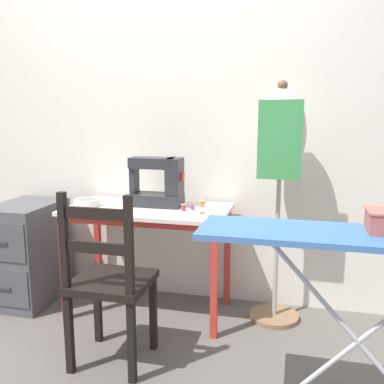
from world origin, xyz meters
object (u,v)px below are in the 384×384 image
at_px(wooden_chair, 109,283).
at_px(thread_spool_far_edge, 202,204).
at_px(thread_spool_near_machine, 183,208).
at_px(dress_form, 280,151).
at_px(sewing_machine, 160,183).
at_px(scissors, 206,214).
at_px(thread_spool_mid_table, 192,207).
at_px(filing_cabinet, 28,252).
at_px(fabric_bowl, 86,203).
at_px(ironing_board, 365,246).

bearing_deg(wooden_chair, thread_spool_far_edge, 65.61).
distance_m(thread_spool_near_machine, dress_form, 0.69).
relative_size(sewing_machine, thread_spool_near_machine, 8.08).
height_order(scissors, thread_spool_mid_table, thread_spool_mid_table).
bearing_deg(wooden_chair, dress_form, 41.56).
distance_m(sewing_machine, thread_spool_mid_table, 0.28).
height_order(sewing_machine, thread_spool_far_edge, sewing_machine).
distance_m(filing_cabinet, dress_form, 1.87).
xyz_separation_m(wooden_chair, filing_cabinet, (-0.90, 0.60, -0.10)).
height_order(sewing_machine, fabric_bowl, sewing_machine).
bearing_deg(thread_spool_far_edge, thread_spool_mid_table, -112.72).
height_order(sewing_machine, thread_spool_near_machine, sewing_machine).
bearing_deg(thread_spool_far_edge, wooden_chair, -114.39).
distance_m(fabric_bowl, thread_spool_near_machine, 0.65).
relative_size(wooden_chair, filing_cabinet, 1.35).
height_order(thread_spool_near_machine, thread_spool_mid_table, thread_spool_near_machine).
distance_m(filing_cabinet, ironing_board, 2.30).
bearing_deg(fabric_bowl, filing_cabinet, 176.19).
relative_size(thread_spool_mid_table, wooden_chair, 0.03).
relative_size(sewing_machine, wooden_chair, 0.38).
distance_m(thread_spool_mid_table, wooden_chair, 0.75).
bearing_deg(thread_spool_mid_table, thread_spool_near_machine, -136.14).
xyz_separation_m(thread_spool_near_machine, wooden_chair, (-0.24, -0.58, -0.29)).
relative_size(thread_spool_near_machine, filing_cabinet, 0.06).
bearing_deg(dress_form, filing_cabinet, -175.82).
distance_m(fabric_bowl, wooden_chair, 0.75).
xyz_separation_m(thread_spool_mid_table, ironing_board, (0.90, -0.87, 0.09)).
bearing_deg(fabric_bowl, thread_spool_near_machine, 1.72).
bearing_deg(wooden_chair, sewing_machine, 85.74).
bearing_deg(sewing_machine, wooden_chair, -94.26).
xyz_separation_m(fabric_bowl, dress_form, (1.22, 0.16, 0.35)).
height_order(dress_form, ironing_board, dress_form).
height_order(thread_spool_near_machine, filing_cabinet, thread_spool_near_machine).
relative_size(sewing_machine, fabric_bowl, 2.14).
xyz_separation_m(fabric_bowl, thread_spool_far_edge, (0.74, 0.16, -0.00)).
relative_size(thread_spool_far_edge, ironing_board, 0.03).
xyz_separation_m(sewing_machine, ironing_board, (1.13, -0.93, -0.05)).
xyz_separation_m(sewing_machine, thread_spool_mid_table, (0.24, -0.06, -0.13)).
distance_m(sewing_machine, thread_spool_near_machine, 0.25).
bearing_deg(ironing_board, filing_cabinet, 158.10).
bearing_deg(filing_cabinet, wooden_chair, -33.47).
distance_m(sewing_machine, dress_form, 0.79).
height_order(thread_spool_near_machine, wooden_chair, wooden_chair).
bearing_deg(thread_spool_far_edge, thread_spool_near_machine, -121.85).
distance_m(sewing_machine, filing_cabinet, 1.09).
distance_m(fabric_bowl, ironing_board, 1.79).
height_order(fabric_bowl, thread_spool_mid_table, fabric_bowl).
distance_m(fabric_bowl, thread_spool_far_edge, 0.75).
relative_size(fabric_bowl, wooden_chair, 0.18).
bearing_deg(dress_form, thread_spool_near_machine, -166.42).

